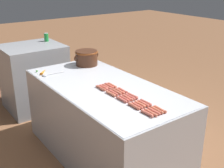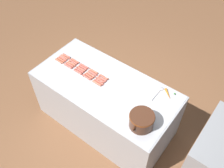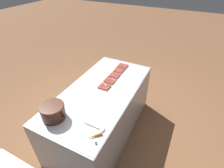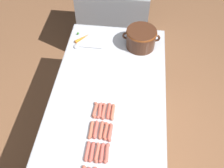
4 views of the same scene
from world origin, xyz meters
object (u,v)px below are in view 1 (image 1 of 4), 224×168
(hot_dog_5, at_px, (151,113))
(hot_dog_11, at_px, (140,104))
(bean_pot, at_px, (86,57))
(hot_dog_9, at_px, (104,87))
(back_cabinet, at_px, (34,77))
(serving_spoon, at_px, (48,75))
(hot_dog_24, at_px, (112,85))
(hot_dog_0, at_px, (147,113))
(hot_dog_21, at_px, (146,102))
(hot_dog_12, at_px, (127,98))
(hot_dog_3, at_px, (111,94))
(hot_dog_14, at_px, (106,87))
(hot_dog_7, at_px, (124,99))
(hot_dog_15, at_px, (157,110))
(hot_dog_2, at_px, (121,99))
(hot_dog_1, at_px, (134,106))
(hot_dog_10, at_px, (154,111))
(hot_dog_4, at_px, (101,88))
(hot_dog_19, at_px, (109,86))
(hot_dog_16, at_px, (143,103))
(hot_dog_23, at_px, (123,90))
(hot_dog_18, at_px, (119,91))
(carrot, at_px, (43,72))
(hot_dog_8, at_px, (113,93))
(hot_dog_6, at_px, (137,105))
(soda_can, at_px, (46,37))
(hot_dog_13, at_px, (116,92))
(hot_dog_22, at_px, (133,96))
(hot_dog_20, at_px, (160,109))

(hot_dog_5, relative_size, hot_dog_11, 1.00)
(bean_pot, bearing_deg, hot_dog_9, -109.35)
(back_cabinet, relative_size, serving_spoon, 3.62)
(serving_spoon, bearing_deg, hot_dog_24, -61.21)
(hot_dog_0, distance_m, hot_dog_21, 0.21)
(back_cabinet, xyz_separation_m, hot_dog_12, (0.11, -2.08, 0.38))
(hot_dog_0, height_order, hot_dog_3, same)
(hot_dog_14, distance_m, serving_spoon, 0.77)
(hot_dog_7, bearing_deg, hot_dog_15, -78.18)
(bean_pot, bearing_deg, hot_dog_2, -105.53)
(hot_dog_1, xyz_separation_m, serving_spoon, (-0.25, 1.21, -0.01))
(hot_dog_10, xyz_separation_m, hot_dog_11, (-0.00, 0.17, 0.00))
(hot_dog_4, distance_m, hot_dog_19, 0.11)
(hot_dog_11, relative_size, hot_dog_16, 1.00)
(hot_dog_1, xyz_separation_m, hot_dog_21, (0.14, -0.00, 0.00))
(hot_dog_0, xyz_separation_m, hot_dog_23, (0.14, 0.50, 0.00))
(hot_dog_7, height_order, hot_dog_19, same)
(back_cabinet, bearing_deg, hot_dog_18, -85.74)
(hot_dog_15, xyz_separation_m, hot_dog_21, (0.03, 0.17, 0.00))
(hot_dog_11, bearing_deg, carrot, 103.88)
(hot_dog_11, bearing_deg, bean_pot, 79.41)
(hot_dog_8, distance_m, hot_dog_9, 0.17)
(hot_dog_7, xyz_separation_m, hot_dog_12, (0.04, -0.00, 0.00))
(hot_dog_15, bearing_deg, hot_dog_12, 95.92)
(hot_dog_6, distance_m, soda_can, 2.40)
(hot_dog_12, relative_size, hot_dog_13, 1.00)
(hot_dog_1, xyz_separation_m, hot_dog_5, (0.03, -0.17, 0.00))
(hot_dog_21, bearing_deg, hot_dog_12, 110.81)
(hot_dog_3, bearing_deg, carrot, 104.58)
(hot_dog_0, bearing_deg, hot_dog_18, 78.44)
(hot_dog_4, height_order, hot_dog_12, same)
(hot_dog_18, xyz_separation_m, hot_dog_22, (0.03, -0.17, 0.00))
(hot_dog_18, distance_m, hot_dog_22, 0.17)
(hot_dog_2, relative_size, hot_dog_6, 1.00)
(hot_dog_8, xyz_separation_m, hot_dog_23, (0.11, -0.01, 0.00))
(back_cabinet, relative_size, hot_dog_3, 6.50)
(hot_dog_21, xyz_separation_m, soda_can, (0.12, 2.38, 0.16))
(hot_dog_19, bearing_deg, hot_dog_4, -177.31)
(hot_dog_11, bearing_deg, soda_can, 85.46)
(hot_dog_4, xyz_separation_m, hot_dog_12, (0.07, -0.34, 0.00))
(hot_dog_0, height_order, hot_dog_22, same)
(hot_dog_21, bearing_deg, hot_dog_5, -120.90)
(hot_dog_2, height_order, hot_dog_23, same)
(hot_dog_18, bearing_deg, bean_pot, 77.74)
(hot_dog_6, bearing_deg, hot_dog_23, 72.82)
(hot_dog_16, xyz_separation_m, serving_spoon, (-0.35, 1.22, -0.01))
(hot_dog_2, xyz_separation_m, hot_dog_15, (0.10, -0.34, 0.00))
(back_cabinet, xyz_separation_m, hot_dog_10, (0.11, -2.42, 0.38))
(hot_dog_9, distance_m, hot_dog_20, 0.69)
(hot_dog_13, relative_size, hot_dog_24, 1.00)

